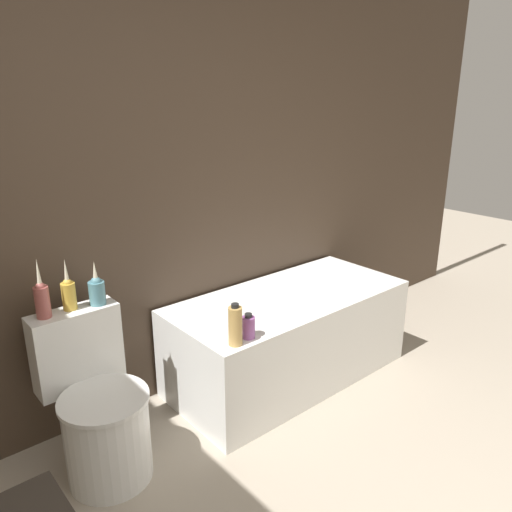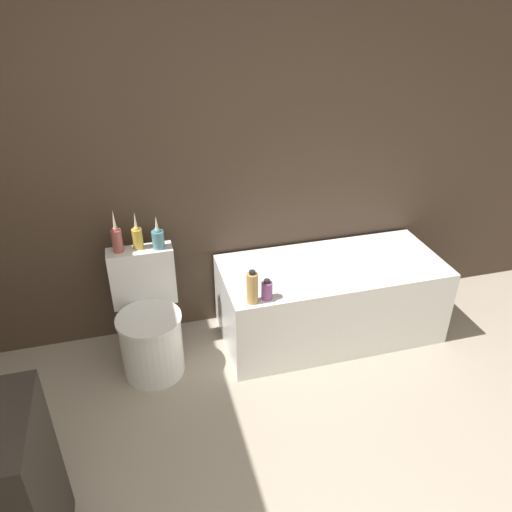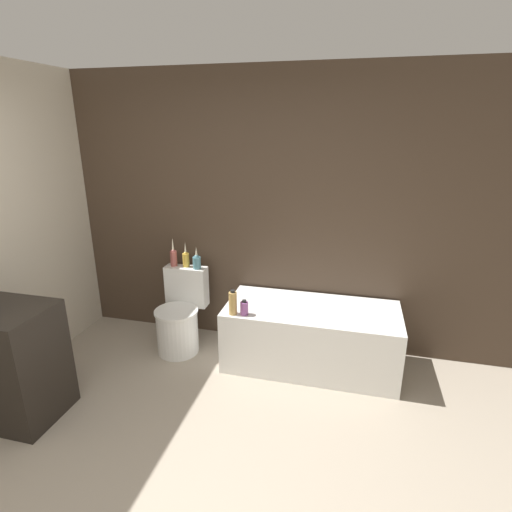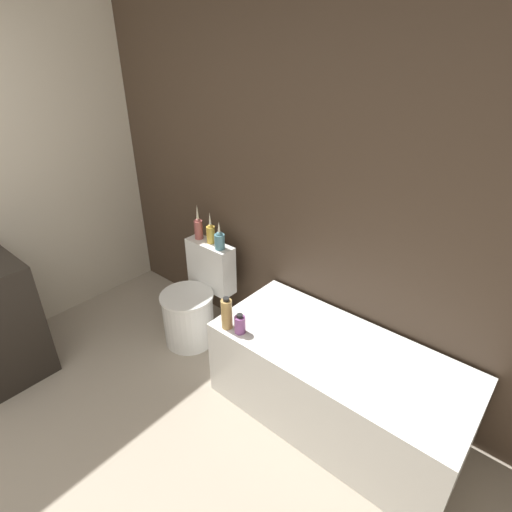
{
  "view_description": "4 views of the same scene",
  "coord_description": "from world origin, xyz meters",
  "px_view_note": "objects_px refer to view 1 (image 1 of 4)",
  "views": [
    {
      "loc": [
        -1.21,
        -0.12,
        1.76
      ],
      "look_at": [
        0.35,
        1.71,
        0.96
      ],
      "focal_mm": 35.0,
      "sensor_mm": 36.0,
      "label": 1
    },
    {
      "loc": [
        -0.49,
        -0.77,
        2.31
      ],
      "look_at": [
        0.21,
        1.8,
        0.78
      ],
      "focal_mm": 35.0,
      "sensor_mm": 36.0,
      "label": 2
    },
    {
      "loc": [
        1.07,
        -1.31,
        2.11
      ],
      "look_at": [
        0.31,
        1.77,
        1.05
      ],
      "focal_mm": 28.0,
      "sensor_mm": 36.0,
      "label": 3
    },
    {
      "loc": [
        1.57,
        0.23,
        2.16
      ],
      "look_at": [
        0.22,
        1.81,
        1.03
      ],
      "focal_mm": 28.0,
      "sensor_mm": 36.0,
      "label": 4
    }
  ],
  "objects_px": {
    "vase_bronze": "(97,290)",
    "toilet": "(100,413)",
    "shampoo_bottle_short": "(248,327)",
    "vase_silver": "(69,293)",
    "shampoo_bottle_tall": "(235,326)",
    "vase_gold": "(42,298)",
    "bathtub": "(288,335)"
  },
  "relations": [
    {
      "from": "bathtub",
      "to": "vase_gold",
      "type": "bearing_deg",
      "value": 172.52
    },
    {
      "from": "toilet",
      "to": "vase_silver",
      "type": "relative_size",
      "value": 3.08
    },
    {
      "from": "shampoo_bottle_short",
      "to": "vase_bronze",
      "type": "bearing_deg",
      "value": 144.09
    },
    {
      "from": "bathtub",
      "to": "vase_silver",
      "type": "distance_m",
      "value": 1.4
    },
    {
      "from": "bathtub",
      "to": "shampoo_bottle_short",
      "type": "distance_m",
      "value": 0.7
    },
    {
      "from": "toilet",
      "to": "shampoo_bottle_short",
      "type": "relative_size",
      "value": 5.81
    },
    {
      "from": "vase_bronze",
      "to": "shampoo_bottle_short",
      "type": "xyz_separation_m",
      "value": [
        0.59,
        -0.43,
        -0.23
      ]
    },
    {
      "from": "bathtub",
      "to": "vase_bronze",
      "type": "xyz_separation_m",
      "value": [
        -1.14,
        0.16,
        0.57
      ]
    },
    {
      "from": "bathtub",
      "to": "vase_gold",
      "type": "relative_size",
      "value": 5.37
    },
    {
      "from": "bathtub",
      "to": "vase_silver",
      "type": "xyz_separation_m",
      "value": [
        -1.26,
        0.19,
        0.57
      ]
    },
    {
      "from": "shampoo_bottle_tall",
      "to": "shampoo_bottle_short",
      "type": "relative_size",
      "value": 1.65
    },
    {
      "from": "bathtub",
      "to": "vase_silver",
      "type": "bearing_deg",
      "value": 171.29
    },
    {
      "from": "vase_gold",
      "to": "vase_silver",
      "type": "bearing_deg",
      "value": 5.12
    },
    {
      "from": "toilet",
      "to": "shampoo_bottle_short",
      "type": "distance_m",
      "value": 0.82
    },
    {
      "from": "bathtub",
      "to": "vase_bronze",
      "type": "bearing_deg",
      "value": 171.81
    },
    {
      "from": "vase_gold",
      "to": "vase_bronze",
      "type": "height_order",
      "value": "vase_gold"
    },
    {
      "from": "toilet",
      "to": "vase_bronze",
      "type": "relative_size",
      "value": 3.52
    },
    {
      "from": "shampoo_bottle_short",
      "to": "vase_gold",
      "type": "bearing_deg",
      "value": 152.0
    },
    {
      "from": "vase_silver",
      "to": "vase_bronze",
      "type": "xyz_separation_m",
      "value": [
        0.12,
        -0.03,
        -0.01
      ]
    },
    {
      "from": "vase_gold",
      "to": "vase_silver",
      "type": "relative_size",
      "value": 1.13
    },
    {
      "from": "toilet",
      "to": "shampoo_bottle_tall",
      "type": "height_order",
      "value": "shampoo_bottle_tall"
    },
    {
      "from": "vase_bronze",
      "to": "toilet",
      "type": "bearing_deg",
      "value": -123.57
    },
    {
      "from": "vase_silver",
      "to": "shampoo_bottle_tall",
      "type": "distance_m",
      "value": 0.8
    },
    {
      "from": "vase_gold",
      "to": "shampoo_bottle_short",
      "type": "height_order",
      "value": "vase_gold"
    },
    {
      "from": "bathtub",
      "to": "toilet",
      "type": "xyz_separation_m",
      "value": [
        -1.26,
        -0.02,
        0.03
      ]
    },
    {
      "from": "bathtub",
      "to": "vase_gold",
      "type": "height_order",
      "value": "vase_gold"
    },
    {
      "from": "vase_gold",
      "to": "shampoo_bottle_short",
      "type": "relative_size",
      "value": 2.13
    },
    {
      "from": "vase_silver",
      "to": "shampoo_bottle_tall",
      "type": "xyz_separation_m",
      "value": [
        0.62,
        -0.47,
        -0.19
      ]
    },
    {
      "from": "shampoo_bottle_tall",
      "to": "shampoo_bottle_short",
      "type": "height_order",
      "value": "shampoo_bottle_tall"
    },
    {
      "from": "vase_bronze",
      "to": "vase_silver",
      "type": "bearing_deg",
      "value": 166.61
    },
    {
      "from": "toilet",
      "to": "shampoo_bottle_short",
      "type": "bearing_deg",
      "value": -18.59
    },
    {
      "from": "vase_bronze",
      "to": "shampoo_bottle_tall",
      "type": "distance_m",
      "value": 0.69
    }
  ]
}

